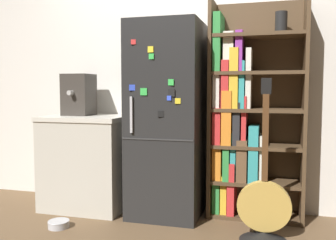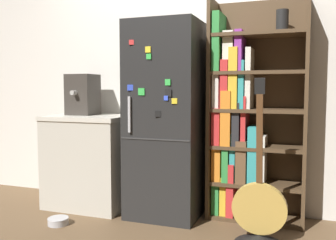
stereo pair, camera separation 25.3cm
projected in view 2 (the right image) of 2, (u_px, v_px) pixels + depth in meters
name	position (u px, v px, depth m)	size (l,w,h in m)	color
ground_plane	(162.00, 219.00, 3.27)	(16.00, 16.00, 0.00)	brown
wall_back	(179.00, 72.00, 3.61)	(8.00, 0.05, 2.60)	silver
refrigerator	(167.00, 120.00, 3.33)	(0.62, 0.64, 1.71)	black
bookshelf	(245.00, 118.00, 3.25)	(0.81, 0.36, 1.90)	#4C3823
kitchen_counter	(91.00, 160.00, 3.63)	(0.78, 0.64, 0.88)	#BCB7A8
espresso_machine	(83.00, 95.00, 3.65)	(0.26, 0.31, 0.39)	#38332D
guitar	(259.00, 220.00, 2.73)	(0.40, 0.36, 1.21)	black
pet_bowl	(58.00, 221.00, 3.13)	(0.17, 0.17, 0.06)	#B7B7BC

